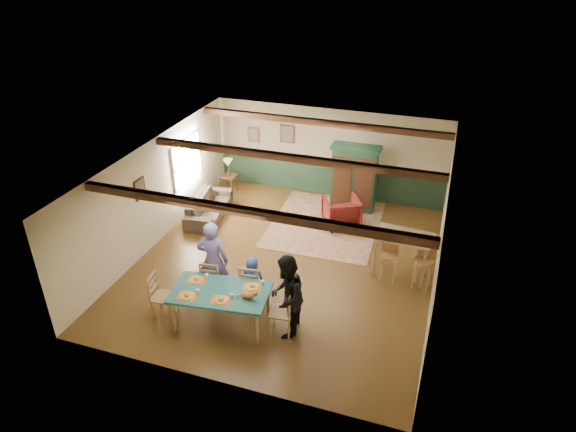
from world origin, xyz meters
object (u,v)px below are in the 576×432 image
(dining_chair_far_right, at_px, (252,283))
(armoire, at_px, (354,178))
(sofa, at_px, (209,207))
(bar_stool_right, at_px, (423,267))
(person_woman, at_px, (286,296))
(dining_chair_far_left, at_px, (213,278))
(counter_table, at_px, (402,255))
(cat, at_px, (247,294))
(table_lamp, at_px, (228,167))
(end_table, at_px, (229,184))
(dining_chair_end_left, at_px, (164,296))
(bar_stool_left, at_px, (389,261))
(dining_chair_end_right, at_px, (281,311))
(person_child, at_px, (253,280))
(armchair, at_px, (341,212))
(dining_table, at_px, (221,307))
(person_man, at_px, (213,260))

(dining_chair_far_right, relative_size, armoire, 0.53)
(sofa, distance_m, bar_stool_right, 6.27)
(person_woman, bearing_deg, dining_chair_far_left, -113.57)
(dining_chair_far_right, relative_size, counter_table, 0.79)
(cat, distance_m, counter_table, 3.97)
(table_lamp, bearing_deg, end_table, 0.00)
(person_woman, distance_m, cat, 0.77)
(dining_chair_end_left, bearing_deg, bar_stool_left, -64.40)
(dining_chair_end_right, relative_size, bar_stool_right, 0.87)
(bar_stool_left, bearing_deg, table_lamp, 146.04)
(bar_stool_left, bearing_deg, dining_chair_end_left, -151.31)
(person_child, relative_size, armchair, 1.17)
(bar_stool_left, bearing_deg, dining_chair_end_right, -130.25)
(person_child, height_order, armchair, person_child)
(dining_chair_end_right, distance_m, end_table, 6.59)
(dining_chair_far_left, xyz_separation_m, counter_table, (3.78, 2.18, 0.03))
(dining_chair_far_right, height_order, armoire, armoire)
(dining_table, xyz_separation_m, sofa, (-2.29, 4.06, -0.10))
(counter_table, bearing_deg, bar_stool_right, -36.91)
(person_man, distance_m, end_table, 5.24)
(cat, distance_m, armoire, 5.92)
(cat, bearing_deg, armoire, 74.35)
(dining_chair_end_right, distance_m, armchair, 4.58)
(dining_table, xyz_separation_m, dining_chair_far_left, (-0.53, 0.72, 0.11))
(person_child, bearing_deg, armchair, -112.78)
(person_child, xyz_separation_m, armoire, (1.15, 4.90, 0.43))
(person_woman, distance_m, bar_stool_left, 2.94)
(person_man, height_order, end_table, person_man)
(person_man, relative_size, counter_table, 1.44)
(armchair, xyz_separation_m, sofa, (-3.68, -0.67, -0.12))
(armchair, distance_m, end_table, 3.88)
(dining_chair_end_left, bearing_deg, end_table, 3.95)
(person_woman, height_order, bar_stool_left, person_woman)
(dining_table, distance_m, dining_chair_far_right, 0.90)
(armoire, bearing_deg, person_man, -112.62)
(dining_chair_end_right, bearing_deg, dining_chair_far_right, -133.83)
(bar_stool_right, bearing_deg, bar_stool_left, -177.38)
(dining_chair_far_right, height_order, bar_stool_left, bar_stool_left)
(armchair, bearing_deg, bar_stool_left, 98.33)
(person_child, height_order, bar_stool_left, bar_stool_left)
(dining_chair_far_right, distance_m, person_woman, 1.26)
(dining_chair_far_left, distance_m, sofa, 3.79)
(dining_chair_far_left, height_order, armoire, armoire)
(dining_chair_far_left, distance_m, person_child, 0.87)
(dining_chair_far_left, relative_size, cat, 2.64)
(dining_chair_far_left, height_order, bar_stool_left, bar_stool_left)
(bar_stool_left, xyz_separation_m, bar_stool_right, (0.77, -0.06, 0.04))
(sofa, bearing_deg, person_woman, -144.62)
(person_man, distance_m, sofa, 3.75)
(dining_chair_end_left, relative_size, sofa, 0.49)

